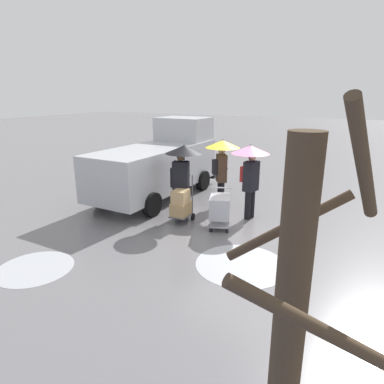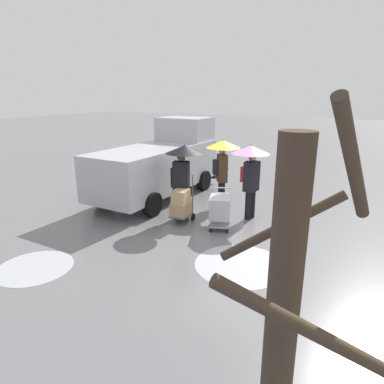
{
  "view_description": "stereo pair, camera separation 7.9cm",
  "coord_description": "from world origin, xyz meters",
  "px_view_note": "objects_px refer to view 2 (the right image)",
  "views": [
    {
      "loc": [
        -3.21,
        8.02,
        3.45
      ],
      "look_at": [
        0.71,
        0.85,
        1.05
      ],
      "focal_mm": 31.38,
      "sensor_mm": 36.0,
      "label": 1
    },
    {
      "loc": [
        -3.28,
        7.98,
        3.45
      ],
      "look_at": [
        0.71,
        0.85,
        1.05
      ],
      "focal_mm": 31.38,
      "sensor_mm": 36.0,
      "label": 2
    }
  ],
  "objects_px": {
    "cargo_van_parked_right": "(161,162)",
    "pedestrian_white_side": "(222,158)",
    "shopping_cart_vendor": "(220,208)",
    "bare_tree_near": "(282,341)",
    "pedestrian_pink_side": "(183,164)",
    "pedestrian_black_side": "(251,165)",
    "hand_dolly_boxes": "(181,204)"
  },
  "relations": [
    {
      "from": "cargo_van_parked_right",
      "to": "pedestrian_white_side",
      "type": "distance_m",
      "value": 2.41
    },
    {
      "from": "shopping_cart_vendor",
      "to": "bare_tree_near",
      "type": "relative_size",
      "value": 0.29
    },
    {
      "from": "pedestrian_pink_side",
      "to": "pedestrian_white_side",
      "type": "relative_size",
      "value": 1.0
    },
    {
      "from": "pedestrian_white_side",
      "to": "bare_tree_near",
      "type": "distance_m",
      "value": 8.05
    },
    {
      "from": "cargo_van_parked_right",
      "to": "shopping_cart_vendor",
      "type": "relative_size",
      "value": 5.26
    },
    {
      "from": "pedestrian_black_side",
      "to": "bare_tree_near",
      "type": "height_order",
      "value": "bare_tree_near"
    },
    {
      "from": "pedestrian_pink_side",
      "to": "pedestrian_black_side",
      "type": "height_order",
      "value": "same"
    },
    {
      "from": "shopping_cart_vendor",
      "to": "bare_tree_near",
      "type": "xyz_separation_m",
      "value": [
        -3.01,
        5.52,
        1.15
      ]
    },
    {
      "from": "pedestrian_black_side",
      "to": "pedestrian_white_side",
      "type": "bearing_deg",
      "value": -27.46
    },
    {
      "from": "pedestrian_black_side",
      "to": "pedestrian_pink_side",
      "type": "bearing_deg",
      "value": 28.62
    },
    {
      "from": "cargo_van_parked_right",
      "to": "pedestrian_black_side",
      "type": "distance_m",
      "value": 3.58
    },
    {
      "from": "bare_tree_near",
      "to": "cargo_van_parked_right",
      "type": "bearing_deg",
      "value": -50.15
    },
    {
      "from": "hand_dolly_boxes",
      "to": "bare_tree_near",
      "type": "xyz_separation_m",
      "value": [
        -4.12,
        5.38,
        1.18
      ]
    },
    {
      "from": "cargo_van_parked_right",
      "to": "bare_tree_near",
      "type": "distance_m",
      "value": 9.49
    },
    {
      "from": "pedestrian_black_side",
      "to": "bare_tree_near",
      "type": "relative_size",
      "value": 0.62
    },
    {
      "from": "shopping_cart_vendor",
      "to": "pedestrian_black_side",
      "type": "xyz_separation_m",
      "value": [
        -0.42,
        -1.05,
        1.0
      ]
    },
    {
      "from": "shopping_cart_vendor",
      "to": "pedestrian_white_side",
      "type": "xyz_separation_m",
      "value": [
        0.69,
        -1.63,
        1.0
      ]
    },
    {
      "from": "hand_dolly_boxes",
      "to": "pedestrian_black_side",
      "type": "height_order",
      "value": "pedestrian_black_side"
    },
    {
      "from": "shopping_cart_vendor",
      "to": "pedestrian_pink_side",
      "type": "xyz_separation_m",
      "value": [
        1.21,
        -0.16,
        1.02
      ]
    },
    {
      "from": "pedestrian_black_side",
      "to": "cargo_van_parked_right",
      "type": "bearing_deg",
      "value": -11.54
    },
    {
      "from": "hand_dolly_boxes",
      "to": "pedestrian_black_side",
      "type": "xyz_separation_m",
      "value": [
        -1.53,
        -1.19,
        1.03
      ]
    },
    {
      "from": "hand_dolly_boxes",
      "to": "bare_tree_near",
      "type": "bearing_deg",
      "value": 127.42
    },
    {
      "from": "pedestrian_white_side",
      "to": "hand_dolly_boxes",
      "type": "bearing_deg",
      "value": 76.84
    },
    {
      "from": "shopping_cart_vendor",
      "to": "pedestrian_pink_side",
      "type": "bearing_deg",
      "value": -7.3
    },
    {
      "from": "cargo_van_parked_right",
      "to": "hand_dolly_boxes",
      "type": "distance_m",
      "value": 2.8
    },
    {
      "from": "shopping_cart_vendor",
      "to": "pedestrian_black_side",
      "type": "height_order",
      "value": "pedestrian_black_side"
    },
    {
      "from": "hand_dolly_boxes",
      "to": "pedestrian_pink_side",
      "type": "xyz_separation_m",
      "value": [
        0.1,
        -0.3,
        1.05
      ]
    },
    {
      "from": "cargo_van_parked_right",
      "to": "pedestrian_white_side",
      "type": "height_order",
      "value": "cargo_van_parked_right"
    },
    {
      "from": "pedestrian_white_side",
      "to": "cargo_van_parked_right",
      "type": "bearing_deg",
      "value": -3.18
    },
    {
      "from": "shopping_cart_vendor",
      "to": "hand_dolly_boxes",
      "type": "distance_m",
      "value": 1.12
    },
    {
      "from": "pedestrian_pink_side",
      "to": "bare_tree_near",
      "type": "relative_size",
      "value": 0.62
    },
    {
      "from": "pedestrian_pink_side",
      "to": "cargo_van_parked_right",
      "type": "bearing_deg",
      "value": -40.82
    }
  ]
}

